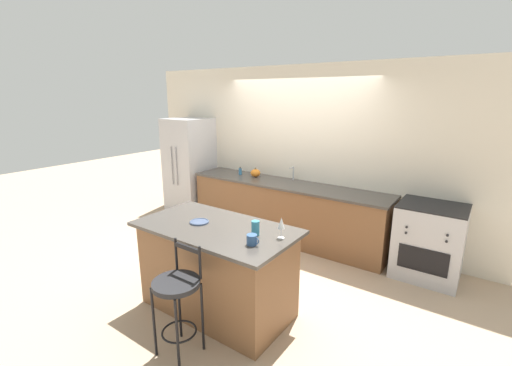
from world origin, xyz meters
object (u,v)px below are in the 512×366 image
oven_range (429,241)px  wine_glass (281,224)px  refrigerator (190,167)px  bar_stool_near (177,295)px  coffee_mug (252,240)px  soap_bottle (240,171)px  pumpkin_decoration (255,173)px  dinner_plate (199,222)px  tumbler_cup (255,228)px

oven_range → wine_glass: size_ratio=4.63×
refrigerator → bar_stool_near: (2.60, -2.71, -0.33)m
wine_glass → coffee_mug: bearing=-116.8°
soap_bottle → oven_range: bearing=-1.0°
wine_glass → pumpkin_decoration: wine_glass is taller
dinner_plate → pumpkin_decoration: (-0.80, 2.15, 0.02)m
coffee_mug → tumbler_cup: tumbler_cup is taller
pumpkin_decoration → tumbler_cup: bearing=-54.7°
pumpkin_decoration → refrigerator: bearing=-175.9°
coffee_mug → refrigerator: bearing=144.2°
dinner_plate → refrigerator: bearing=137.6°
pumpkin_decoration → soap_bottle: 0.31m
bar_stool_near → tumbler_cup: 0.91m
dinner_plate → wine_glass: size_ratio=0.99×
oven_range → soap_bottle: 3.06m
dinner_plate → pumpkin_decoration: pumpkin_decoration is taller
refrigerator → wine_glass: bearing=-31.1°
tumbler_cup → wine_glass: bearing=18.7°
refrigerator → bar_stool_near: refrigerator is taller
dinner_plate → coffee_mug: bearing=-8.8°
wine_glass → pumpkin_decoration: size_ratio=1.24×
bar_stool_near → refrigerator: bearing=133.9°
dinner_plate → tumbler_cup: 0.68m
bar_stool_near → dinner_plate: bearing=118.6°
wine_glass → refrigerator: bearing=148.9°
dinner_plate → pumpkin_decoration: 2.30m
wine_glass → bar_stool_near: bearing=-123.9°
wine_glass → pumpkin_decoration: 2.63m
bar_stool_near → pumpkin_decoration: pumpkin_decoration is taller
dinner_plate → tumbler_cup: bearing=6.2°
oven_range → pumpkin_decoration: (-2.71, 0.07, 0.51)m
coffee_mug → soap_bottle: (-1.88, 2.25, -0.03)m
bar_stool_near → tumbler_cup: tumbler_cup is taller
dinner_plate → coffee_mug: coffee_mug is taller
wine_glass → tumbler_cup: size_ratio=1.43×
bar_stool_near → wine_glass: size_ratio=4.98×
coffee_mug → dinner_plate: bearing=171.2°
bar_stool_near → oven_range: bearing=60.5°
oven_range → tumbler_cup: size_ratio=6.64×
tumbler_cup → oven_range: bearing=58.2°
dinner_plate → bar_stool_near: bearing=-61.4°
bar_stool_near → wine_glass: bearing=56.1°
wine_glass → tumbler_cup: 0.26m
refrigerator → tumbler_cup: (2.91, -1.98, 0.11)m
coffee_mug → bar_stool_near: bearing=-127.2°
coffee_mug → pumpkin_decoration: size_ratio=0.77×
refrigerator → oven_range: refrigerator is taller
tumbler_cup → pumpkin_decoration: 2.55m
refrigerator → oven_range: (4.15, 0.03, -0.44)m
oven_range → bar_stool_near: bar_stool_near is taller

